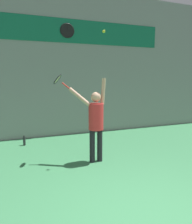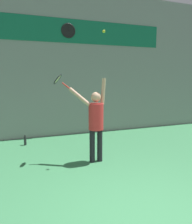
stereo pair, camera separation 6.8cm
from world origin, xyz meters
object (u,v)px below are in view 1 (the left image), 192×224
at_px(tennis_ball, 104,31).
at_px(tennis_player, 96,119).
at_px(water_bottle, 24,141).
at_px(tennis_racket, 58,80).
at_px(scoreboard_clock, 67,31).

bearing_deg(tennis_ball, tennis_player, 167.62).
xyz_separation_m(tennis_player, water_bottle, (-1.57, 1.98, -0.92)).
relative_size(tennis_player, water_bottle, 6.63).
distance_m(tennis_player, water_bottle, 2.69).
height_order(tennis_racket, tennis_ball, tennis_ball).
bearing_deg(water_bottle, tennis_ball, -49.17).
distance_m(scoreboard_clock, tennis_player, 3.72).
distance_m(scoreboard_clock, tennis_ball, 2.81).
bearing_deg(tennis_player, water_bottle, 128.30).
bearing_deg(tennis_racket, scoreboard_clock, 70.66).
bearing_deg(tennis_ball, scoreboard_clock, 93.42).
bearing_deg(water_bottle, tennis_racket, -63.54).
xyz_separation_m(scoreboard_clock, tennis_racket, (-0.81, -2.29, -1.61)).
bearing_deg(tennis_player, tennis_ball, -12.38).
height_order(tennis_player, tennis_ball, tennis_ball).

